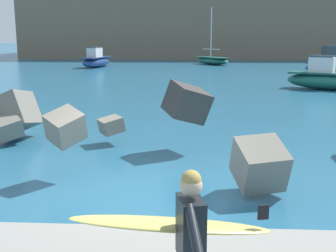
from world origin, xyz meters
name	(u,v)px	position (x,y,z in m)	size (l,w,h in m)	color
ground_plane	(142,198)	(0.00, 0.00, 0.00)	(400.00, 400.00, 0.00)	#235B7A
breakwater_jetty	(145,113)	(-0.17, 2.30, 1.36)	(29.12, 6.93, 3.11)	#3D3A38
surfer_with_board	(185,240)	(0.94, -4.34, 1.28)	(2.12, 1.35, 1.78)	black
boat_near_centre	(326,78)	(9.22, 18.97, 0.69)	(5.13, 3.69, 2.09)	#1E6656
boat_near_right	(213,60)	(3.26, 42.84, 0.49)	(4.59, 5.30, 6.49)	#1E6656
boat_mid_left	(96,60)	(-9.30, 37.71, 0.72)	(2.86, 6.19, 2.14)	navy
headland_bluff	(308,13)	(21.51, 72.97, 7.33)	(93.38, 40.14, 14.62)	#756651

